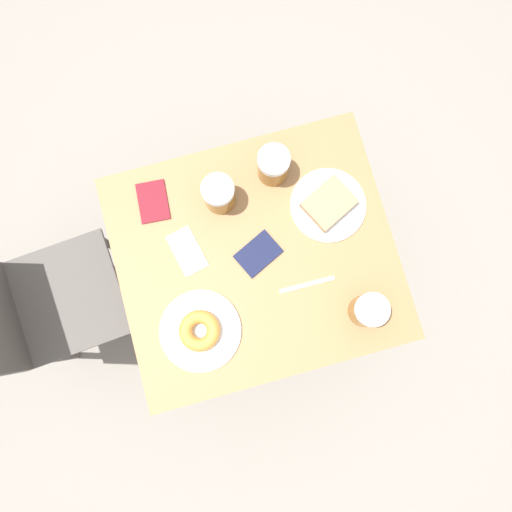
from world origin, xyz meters
TOP-DOWN VIEW (x-y plane):
  - ground_plane at (0.00, 0.00)m, footprint 8.00×8.00m
  - table at (0.00, 0.00)m, footprint 0.73×0.83m
  - chair at (0.07, 0.80)m, footprint 0.43×0.43m
  - plate_with_cake at (0.09, -0.25)m, footprint 0.23×0.23m
  - plate_with_donut at (-0.17, 0.21)m, footprint 0.24×0.24m
  - beer_mug_left at (0.24, -0.12)m, footprint 0.09×0.09m
  - beer_mug_center at (-0.24, -0.26)m, footprint 0.09×0.09m
  - beer_mug_right at (0.20, 0.06)m, footprint 0.09×0.09m
  - napkin_folded at (0.07, 0.19)m, footprint 0.15×0.10m
  - fork at (-0.12, -0.12)m, footprint 0.01×0.17m
  - passport_near_edge at (0.25, 0.26)m, footprint 0.13×0.10m
  - passport_far_edge at (0.01, -0.01)m, footprint 0.13×0.15m

SIDE VIEW (x-z plane):
  - ground_plane at x=0.00m, z-range 0.00..0.00m
  - chair at x=0.07m, z-range 0.09..1.05m
  - table at x=0.00m, z-range 0.30..1.08m
  - fork at x=-0.12m, z-range 0.77..0.78m
  - napkin_folded at x=0.07m, z-range 0.77..0.78m
  - passport_near_edge at x=0.25m, z-range 0.77..0.78m
  - passport_far_edge at x=0.01m, z-range 0.77..0.78m
  - plate_with_cake at x=0.09m, z-range 0.77..0.81m
  - plate_with_donut at x=-0.17m, z-range 0.77..0.82m
  - beer_mug_left at x=0.24m, z-range 0.78..0.90m
  - beer_mug_center at x=-0.24m, z-range 0.78..0.90m
  - beer_mug_right at x=0.20m, z-range 0.78..0.90m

